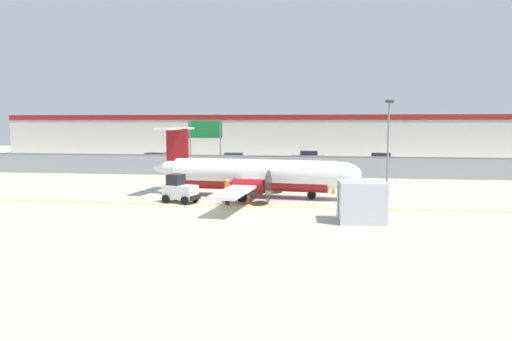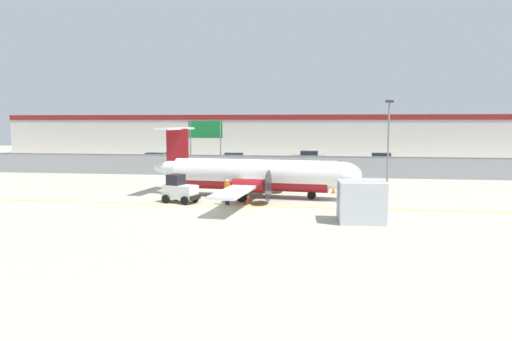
{
  "view_description": "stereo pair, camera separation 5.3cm",
  "coord_description": "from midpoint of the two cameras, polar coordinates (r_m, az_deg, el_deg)",
  "views": [
    {
      "loc": [
        5.36,
        -26.29,
        5.3
      ],
      "look_at": [
        0.98,
        6.59,
        1.8
      ],
      "focal_mm": 32.0,
      "sensor_mm": 36.0,
      "label": 1
    },
    {
      "loc": [
        5.42,
        -26.28,
        5.3
      ],
      "look_at": [
        0.98,
        6.59,
        1.8
      ],
      "focal_mm": 32.0,
      "sensor_mm": 36.0,
      "label": 2
    }
  ],
  "objects": [
    {
      "name": "cargo_container",
      "position": [
        24.95,
        12.98,
        -3.83
      ],
      "size": [
        2.51,
        2.14,
        2.2
      ],
      "rotation": [
        0.0,
        0.0,
        0.06
      ],
      "color": "#B7BCC1",
      "rests_on": "ground"
    },
    {
      "name": "commuter_airplane",
      "position": [
        32.32,
        0.2,
        -0.54
      ],
      "size": [
        15.3,
        16.08,
        4.92
      ],
      "rotation": [
        0.0,
        0.0,
        -0.11
      ],
      "color": "white",
      "rests_on": "ground"
    },
    {
      "name": "ground_plane",
      "position": [
        29.28,
        -3.16,
        -4.41
      ],
      "size": [
        140.0,
        140.0,
        0.01
      ],
      "color": "#B2AD99"
    },
    {
      "name": "parked_car_0",
      "position": [
        56.07,
        -12.32,
        1.38
      ],
      "size": [
        4.27,
        2.15,
        1.58
      ],
      "rotation": [
        0.0,
        0.0,
        -0.05
      ],
      "color": "red",
      "rests_on": "parking_lot_strip"
    },
    {
      "name": "traffic_cone_far_left",
      "position": [
        34.76,
        9.63,
        -2.31
      ],
      "size": [
        0.36,
        0.36,
        0.64
      ],
      "color": "orange",
      "rests_on": "ground"
    },
    {
      "name": "traffic_cone_near_left",
      "position": [
        32.7,
        11.5,
        -2.87
      ],
      "size": [
        0.36,
        0.36,
        0.64
      ],
      "color": "orange",
      "rests_on": "ground"
    },
    {
      "name": "apron_light_pole",
      "position": [
        42.23,
        16.18,
        4.43
      ],
      "size": [
        0.7,
        0.3,
        7.27
      ],
      "color": "slate",
      "rests_on": "ground"
    },
    {
      "name": "parked_car_2",
      "position": [
        58.76,
        6.47,
        1.69
      ],
      "size": [
        4.22,
        2.03,
        1.58
      ],
      "rotation": [
        0.0,
        0.0,
        3.15
      ],
      "color": "slate",
      "rests_on": "parking_lot_strip"
    },
    {
      "name": "baggage_tug",
      "position": [
        30.63,
        -9.56,
        -2.41
      ],
      "size": [
        2.56,
        1.95,
        1.88
      ],
      "rotation": [
        0.0,
        0.0,
        -0.31
      ],
      "color": "silver",
      "rests_on": "ground"
    },
    {
      "name": "highway_sign",
      "position": [
        47.53,
        -6.4,
        4.59
      ],
      "size": [
        3.6,
        0.14,
        5.5
      ],
      "color": "slate",
      "rests_on": "ground"
    },
    {
      "name": "parked_car_1",
      "position": [
        54.73,
        -2.69,
        1.4
      ],
      "size": [
        4.33,
        2.29,
        1.58
      ],
      "rotation": [
        0.0,
        0.0,
        0.09
      ],
      "color": "gray",
      "rests_on": "parking_lot_strip"
    },
    {
      "name": "traffic_cone_near_right",
      "position": [
        30.2,
        -1.04,
        -3.48
      ],
      "size": [
        0.36,
        0.36,
        0.64
      ],
      "color": "orange",
      "rests_on": "ground"
    },
    {
      "name": "parking_lot_strip",
      "position": [
        56.29,
        2.06,
        0.68
      ],
      "size": [
        98.0,
        17.0,
        0.12
      ],
      "color": "#38383A",
      "rests_on": "ground"
    },
    {
      "name": "perimeter_fence",
      "position": [
        44.81,
        0.64,
        0.67
      ],
      "size": [
        98.0,
        0.1,
        2.1
      ],
      "color": "gray",
      "rests_on": "ground"
    },
    {
      "name": "background_building",
      "position": [
        74.49,
        3.45,
        4.45
      ],
      "size": [
        91.0,
        8.1,
        6.5
      ],
      "color": "beige",
      "rests_on": "ground"
    },
    {
      "name": "ground_crew_worker",
      "position": [
        29.4,
        -3.67,
        -2.49
      ],
      "size": [
        0.48,
        0.48,
        1.7
      ],
      "rotation": [
        0.0,
        0.0,
        0.82
      ],
      "color": "#191E4C",
      "rests_on": "ground"
    },
    {
      "name": "parked_car_3",
      "position": [
        56.62,
        15.41,
        1.35
      ],
      "size": [
        4.35,
        2.32,
        1.58
      ],
      "rotation": [
        0.0,
        0.0,
        -0.1
      ],
      "color": "slate",
      "rests_on": "parking_lot_strip"
    }
  ]
}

